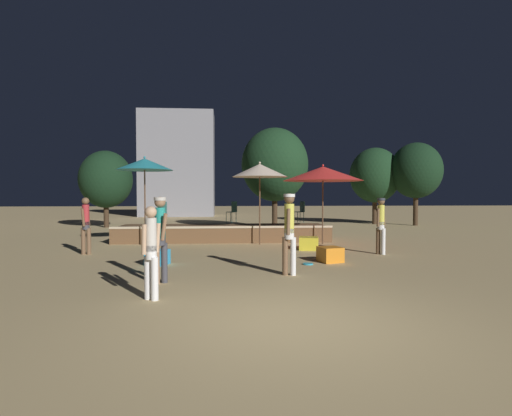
% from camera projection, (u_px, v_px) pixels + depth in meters
% --- Properties ---
extents(ground_plane, '(120.00, 120.00, 0.00)m').
position_uv_depth(ground_plane, '(290.00, 322.00, 5.74)').
color(ground_plane, tan).
extents(wooden_deck, '(8.37, 2.50, 0.66)m').
position_uv_depth(wooden_deck, '(223.00, 233.00, 16.23)').
color(wooden_deck, brown).
rests_on(wooden_deck, ground).
extents(patio_umbrella_0, '(2.05, 2.05, 3.05)m').
position_uv_depth(patio_umbrella_0, '(260.00, 171.00, 14.62)').
color(patio_umbrella_0, brown).
rests_on(patio_umbrella_0, ground).
extents(patio_umbrella_1, '(2.01, 2.01, 3.22)m').
position_uv_depth(patio_umbrella_1, '(145.00, 164.00, 14.25)').
color(patio_umbrella_1, brown).
rests_on(patio_umbrella_1, ground).
extents(patio_umbrella_2, '(2.96, 2.96, 2.97)m').
position_uv_depth(patio_umbrella_2, '(323.00, 174.00, 14.80)').
color(patio_umbrella_2, brown).
rests_on(patio_umbrella_2, ground).
extents(cube_seat_0, '(0.64, 0.64, 0.39)m').
position_uv_depth(cube_seat_0, '(158.00, 257.00, 10.46)').
color(cube_seat_0, '#2D9EDB').
rests_on(cube_seat_0, ground).
extents(cube_seat_1, '(0.69, 0.69, 0.41)m').
position_uv_depth(cube_seat_1, '(330.00, 254.00, 10.88)').
color(cube_seat_1, orange).
rests_on(cube_seat_1, ground).
extents(cube_seat_2, '(0.75, 0.75, 0.42)m').
position_uv_depth(cube_seat_2, '(309.00, 243.00, 13.33)').
color(cube_seat_2, yellow).
rests_on(cube_seat_2, ground).
extents(person_0, '(0.30, 0.50, 1.75)m').
position_uv_depth(person_0, '(86.00, 223.00, 12.24)').
color(person_0, brown).
rests_on(person_0, ground).
extents(person_1, '(0.36, 0.47, 1.79)m').
position_uv_depth(person_1, '(160.00, 234.00, 8.22)').
color(person_1, '#3F3F47').
rests_on(person_1, ground).
extents(person_2, '(0.31, 0.54, 1.87)m').
position_uv_depth(person_2, '(289.00, 228.00, 9.06)').
color(person_2, white).
rests_on(person_2, ground).
extents(person_3, '(0.41, 0.36, 1.74)m').
position_uv_depth(person_3, '(381.00, 222.00, 12.27)').
color(person_3, white).
rests_on(person_3, ground).
extents(person_4, '(0.31, 0.40, 1.64)m').
position_uv_depth(person_4, '(151.00, 250.00, 6.93)').
color(person_4, white).
rests_on(person_4, ground).
extents(bistro_chair_0, '(0.45, 0.45, 0.90)m').
position_uv_depth(bistro_chair_0, '(162.00, 211.00, 15.84)').
color(bistro_chair_0, '#1E4C47').
rests_on(bistro_chair_0, wooden_deck).
extents(bistro_chair_1, '(0.48, 0.48, 0.90)m').
position_uv_depth(bistro_chair_1, '(233.00, 210.00, 16.91)').
color(bistro_chair_1, '#1E4C47').
rests_on(bistro_chair_1, wooden_deck).
extents(bistro_chair_2, '(0.44, 0.44, 0.90)m').
position_uv_depth(bistro_chair_2, '(301.00, 210.00, 17.10)').
color(bistro_chair_2, '#1E4C47').
rests_on(bistro_chair_2, wooden_deck).
extents(frisbee_disc, '(0.27, 0.27, 0.03)m').
position_uv_depth(frisbee_disc, '(308.00, 264.00, 10.48)').
color(frisbee_disc, '#33B2D8').
rests_on(frisbee_disc, ground).
extents(background_tree_0, '(3.02, 3.02, 4.95)m').
position_uv_depth(background_tree_0, '(416.00, 171.00, 23.79)').
color(background_tree_0, '#3D2B1C').
rests_on(background_tree_0, ground).
extents(background_tree_1, '(3.11, 3.11, 4.78)m').
position_uv_depth(background_tree_1, '(375.00, 175.00, 24.96)').
color(background_tree_1, '#3D2B1C').
rests_on(background_tree_1, ground).
extents(background_tree_2, '(2.92, 2.92, 4.31)m').
position_uv_depth(background_tree_2, '(106.00, 179.00, 22.41)').
color(background_tree_2, '#3D2B1C').
rests_on(background_tree_2, ground).
extents(background_tree_3, '(3.46, 3.46, 5.31)m').
position_uv_depth(background_tree_3, '(275.00, 165.00, 20.73)').
color(background_tree_3, '#3D2B1C').
rests_on(background_tree_3, ground).
extents(distant_building, '(6.29, 3.50, 8.96)m').
position_uv_depth(distant_building, '(178.00, 164.00, 34.64)').
color(distant_building, gray).
rests_on(distant_building, ground).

